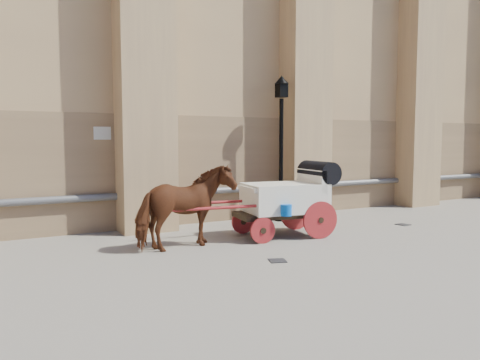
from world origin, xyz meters
TOP-DOWN VIEW (x-y plane):
  - ground at (0.00, 0.00)m, footprint 90.00×90.00m
  - horse at (-0.90, 1.24)m, footprint 2.26×1.31m
  - carriage at (1.87, 1.34)m, footprint 4.24×1.67m
  - street_lamp at (2.85, 3.19)m, footprint 0.39×0.39m
  - drain_grate_near at (0.25, -0.58)m, footprint 0.41×0.41m
  - drain_grate_far at (5.43, 0.99)m, footprint 0.35×0.35m

SIDE VIEW (x-z plane):
  - ground at x=0.00m, z-range 0.00..0.00m
  - drain_grate_near at x=0.25m, z-range 0.00..0.01m
  - drain_grate_far at x=5.43m, z-range 0.00..0.01m
  - horse at x=-0.90m, z-range 0.00..1.80m
  - carriage at x=1.87m, z-range 0.07..1.88m
  - street_lamp at x=2.85m, z-range 0.14..4.30m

